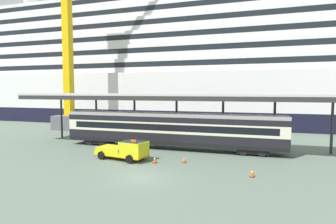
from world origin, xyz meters
TOP-DOWN VIEW (x-y plane):
  - ground_plane at (0.00, 0.00)m, footprint 400.00×400.00m
  - cruise_ship at (-13.40, 44.18)m, footprint 136.46×30.71m
  - platform_canopy at (-1.15, 11.57)m, footprint 39.74×5.07m
  - train_carriage at (-1.15, 11.11)m, footprint 25.36×2.81m
  - service_truck at (-3.66, 4.78)m, footprint 5.47×2.92m
  - traffic_cone_near at (8.09, 2.84)m, footprint 0.36×0.36m
  - traffic_cone_mid at (-0.58, 4.48)m, footprint 0.36×0.36m
  - traffic_cone_far at (1.99, 5.44)m, footprint 0.36×0.36m
  - dockside_crane at (-22.04, 21.84)m, footprint 16.55×4.40m

SIDE VIEW (x-z plane):
  - ground_plane at x=0.00m, z-range 0.00..0.00m
  - traffic_cone_far at x=1.99m, z-range -0.01..0.65m
  - traffic_cone_near at x=8.09m, z-range -0.01..0.71m
  - traffic_cone_mid at x=-0.58m, z-range -0.01..0.73m
  - service_truck at x=-3.66m, z-range -0.02..2.00m
  - train_carriage at x=-1.15m, z-range 0.26..4.37m
  - platform_canopy at x=-1.15m, z-range 2.84..9.18m
  - cruise_ship at x=-13.40m, z-range -6.09..29.99m
  - dockside_crane at x=-22.04m, z-range -11.18..45.08m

